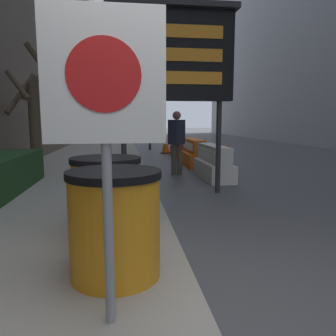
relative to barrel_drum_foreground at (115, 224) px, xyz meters
The scene contains 14 objects.
ground_plane 1.08m from the barrel_drum_foreground, 46.34° to the right, with size 120.00×120.00×0.00m, color #474749.
bare_tree 6.37m from the barrel_drum_foreground, 109.07° to the left, with size 1.55×1.80×3.12m.
barrel_drum_foreground is the anchor object (origin of this frame).
barrel_drum_middle 0.95m from the barrel_drum_foreground, 96.97° to the left, with size 0.75×0.75×0.87m.
warning_sign 1.13m from the barrel_drum_foreground, 91.69° to the right, with size 0.70×0.08×1.89m.
message_board 4.13m from the barrel_drum_foreground, 74.39° to the left, with size 2.36×0.36×3.44m.
jersey_barrier_white 5.53m from the barrel_drum_foreground, 66.34° to the left, with size 0.58×1.88×0.80m.
jersey_barrier_orange_near 7.68m from the barrel_drum_foreground, 73.20° to the left, with size 0.61×1.79×0.82m.
jersey_barrier_red_striped 9.75m from the barrel_drum_foreground, 76.83° to the left, with size 0.58×2.13×0.78m.
traffic_cone_near 7.77m from the barrel_drum_foreground, 65.35° to the left, with size 0.42×0.42×0.75m.
traffic_cone_mid 11.42m from the barrel_drum_foreground, 80.74° to the left, with size 0.43×0.43×0.77m.
traffic_cone_far 10.64m from the barrel_drum_foreground, 72.08° to the left, with size 0.42×0.42×0.74m.
traffic_light_near_curb 13.30m from the barrel_drum_foreground, 84.27° to the left, with size 0.28×0.44×3.76m.
pedestrian_worker 5.89m from the barrel_drum_foreground, 76.05° to the left, with size 0.48×0.49×1.63m.
Camera 1 is at (-0.55, -1.90, 1.39)m, focal length 35.00 mm.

